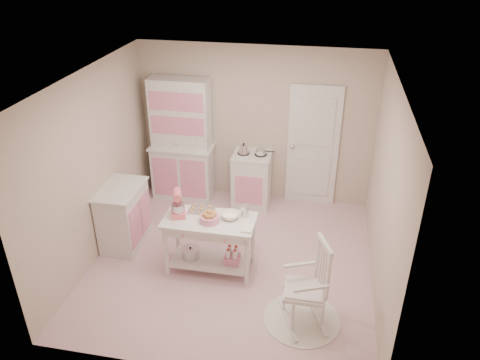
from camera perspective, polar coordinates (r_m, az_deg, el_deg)
name	(u,v)px	position (r m, az deg, el deg)	size (l,w,h in m)	color
room_shell	(231,155)	(5.80, -1.06, 3.10)	(3.84, 3.84, 2.62)	pink
door	(313,146)	(7.66, 8.88, 4.07)	(0.82, 0.05, 2.04)	white
hutch	(181,140)	(7.81, -7.19, 4.83)	(1.06, 0.50, 2.08)	white
stove	(252,179)	(7.75, 1.44, 0.11)	(0.62, 0.57, 0.92)	white
base_cabinet	(124,216)	(6.98, -13.99, -4.29)	(0.54, 0.84, 0.92)	white
lace_rug	(302,319)	(5.87, 7.54, -16.44)	(0.92, 0.92, 0.01)	white
rocking_chair	(305,284)	(5.51, 7.90, -12.40)	(0.48, 0.72, 1.10)	white
work_table	(210,244)	(6.31, -3.66, -7.85)	(1.20, 0.60, 0.80)	white
stand_mixer	(178,204)	(6.12, -7.59, -2.93)	(0.20, 0.28, 0.34)	#F36674
cookie_tray	(202,210)	(6.26, -4.70, -3.72)	(0.34, 0.24, 0.02)	silver
bread_basket	(210,219)	(6.02, -3.72, -4.72)	(0.25, 0.25, 0.09)	pink
mixing_bowl	(230,216)	(6.08, -1.22, -4.36)	(0.24, 0.24, 0.08)	white
metal_pitcher	(245,211)	(6.09, 0.60, -3.77)	(0.10, 0.10, 0.17)	silver
recipe_book	(242,228)	(5.90, 0.20, -5.82)	(0.15, 0.20, 0.02)	white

